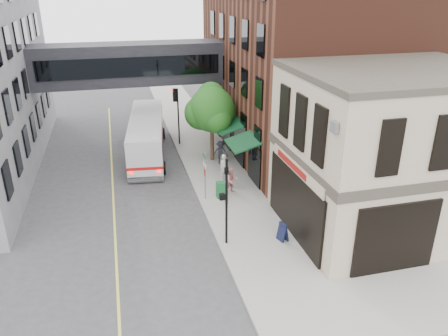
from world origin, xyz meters
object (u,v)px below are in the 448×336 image
pedestrian_b (232,180)px  sandwich_board (283,232)px  pedestrian_c (220,152)px  newspaper_box (221,190)px  bus (147,134)px  pedestrian_a (224,167)px

pedestrian_b → sandwich_board: bearing=-94.0°
pedestrian_b → pedestrian_c: 4.78m
pedestrian_b → newspaper_box: 1.00m
bus → newspaper_box: bus is taller
pedestrian_c → newspaper_box: 5.41m
pedestrian_a → pedestrian_c: size_ratio=1.06×
pedestrian_a → pedestrian_c: 2.86m
pedestrian_c → sandwich_board: pedestrian_c is taller
newspaper_box → pedestrian_b: bearing=29.6°
pedestrian_a → newspaper_box: size_ratio=1.77×
pedestrian_a → newspaper_box: pedestrian_a is taller
pedestrian_a → pedestrian_b: bearing=-107.4°
bus → sandwich_board: bus is taller
pedestrian_a → newspaper_box: bearing=-125.8°
pedestrian_a → pedestrian_c: (0.44, 2.82, -0.05)m
pedestrian_a → newspaper_box: (-0.84, -2.42, -0.39)m
pedestrian_b → sandwich_board: size_ratio=1.70×
pedestrian_b → newspaper_box: (-0.82, -0.49, -0.32)m
pedestrian_b → pedestrian_c: size_ratio=0.98×
newspaper_box → pedestrian_a: bearing=69.8°
bus → sandwich_board: 15.14m
newspaper_box → sandwich_board: bearing=-71.9°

